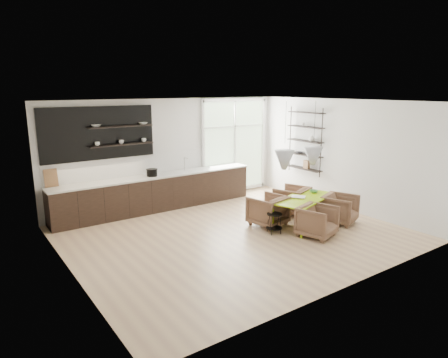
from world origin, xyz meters
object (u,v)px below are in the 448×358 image
armchair_back_left (268,210)px  armchair_back_right (292,200)px  wire_stool (274,221)px  armchair_front_left (317,221)px  dining_table (304,200)px  armchair_front_right (340,209)px

armchair_back_left → armchair_back_right: (1.08, 0.30, -0.00)m
armchair_back_right → wire_stool: (-1.33, -0.81, -0.06)m
armchair_back_left → armchair_front_left: bearing=97.2°
armchair_back_left → wire_stool: 0.57m
dining_table → armchair_front_left: size_ratio=2.59×
armchair_back_right → armchair_front_right: (0.43, -1.19, -0.01)m
armchair_front_left → dining_table: bearing=47.8°
dining_table → armchair_front_left: (-0.34, -0.72, -0.27)m
armchair_front_left → armchair_front_right: armchair_front_right is taller
armchair_front_left → armchair_back_left: bearing=91.3°
armchair_back_left → armchair_front_right: bearing=138.7°
armchair_back_left → armchair_front_left: 1.24m
armchair_back_left → armchair_front_right: armchair_back_left is taller
dining_table → armchair_back_left: size_ratio=2.47×
armchair_back_right → armchair_back_left: bearing=-5.0°
armchair_front_right → wire_stool: size_ratio=1.66×
armchair_front_left → armchair_front_right: bearing=-2.1°
armchair_back_left → dining_table: bearing=137.0°
dining_table → armchair_front_right: size_ratio=2.56×
armchair_front_right → wire_stool: bearing=146.5°
dining_table → wire_stool: (-0.98, -0.05, -0.31)m
armchair_back_right → armchair_front_left: bearing=44.5°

